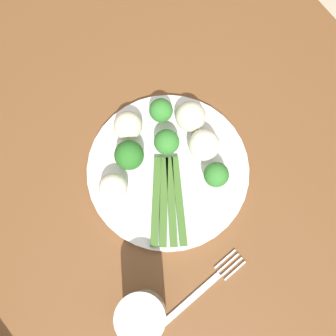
# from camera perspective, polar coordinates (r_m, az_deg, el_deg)

# --- Properties ---
(ground_plane) EXTENTS (6.00, 6.00, 0.02)m
(ground_plane) POSITION_cam_1_polar(r_m,az_deg,el_deg) (1.42, 1.27, -8.08)
(ground_plane) COLOR #B7A88E
(dining_table) EXTENTS (1.28, 0.82, 0.75)m
(dining_table) POSITION_cam_1_polar(r_m,az_deg,el_deg) (0.78, 2.29, -1.65)
(dining_table) COLOR brown
(dining_table) RESTS_ON ground_plane
(plate) EXTENTS (0.28, 0.28, 0.01)m
(plate) POSITION_cam_1_polar(r_m,az_deg,el_deg) (0.66, 0.00, -0.30)
(plate) COLOR white
(plate) RESTS_ON dining_table
(asparagus_bundle) EXTENTS (0.15, 0.12, 0.01)m
(asparagus_bundle) POSITION_cam_1_polar(r_m,az_deg,el_deg) (0.64, -0.05, -4.88)
(asparagus_bundle) COLOR #3D6626
(asparagus_bundle) RESTS_ON plate
(broccoli_right) EXTENTS (0.04, 0.04, 0.05)m
(broccoli_right) POSITION_cam_1_polar(r_m,az_deg,el_deg) (0.66, -1.04, 8.45)
(broccoli_right) COLOR #609E3D
(broccoli_right) RESTS_ON plate
(broccoli_front) EXTENTS (0.05, 0.05, 0.06)m
(broccoli_front) POSITION_cam_1_polar(r_m,az_deg,el_deg) (0.63, -5.74, 1.86)
(broccoli_front) COLOR #568E33
(broccoli_front) RESTS_ON plate
(broccoli_near_center) EXTENTS (0.04, 0.04, 0.05)m
(broccoli_near_center) POSITION_cam_1_polar(r_m,az_deg,el_deg) (0.64, -0.19, 3.83)
(broccoli_near_center) COLOR #609E3D
(broccoli_near_center) RESTS_ON plate
(broccoli_left) EXTENTS (0.04, 0.04, 0.05)m
(broccoli_left) POSITION_cam_1_polar(r_m,az_deg,el_deg) (0.63, 7.12, -1.00)
(broccoli_left) COLOR #609E3D
(broccoli_left) RESTS_ON plate
(cauliflower_back) EXTENTS (0.05, 0.05, 0.05)m
(cauliflower_back) POSITION_cam_1_polar(r_m,az_deg,el_deg) (0.64, 5.44, 3.28)
(cauliflower_back) COLOR white
(cauliflower_back) RESTS_ON plate
(cauliflower_mid) EXTENTS (0.05, 0.05, 0.05)m
(cauliflower_mid) POSITION_cam_1_polar(r_m,az_deg,el_deg) (0.66, 3.34, 7.58)
(cauliflower_mid) COLOR beige
(cauliflower_mid) RESTS_ON plate
(cauliflower_near_fork) EXTENTS (0.05, 0.05, 0.05)m
(cauliflower_near_fork) POSITION_cam_1_polar(r_m,az_deg,el_deg) (0.63, -8.10, -2.87)
(cauliflower_near_fork) COLOR white
(cauliflower_near_fork) RESTS_ON plate
(cauliflower_front_left) EXTENTS (0.05, 0.05, 0.05)m
(cauliflower_front_left) POSITION_cam_1_polar(r_m,az_deg,el_deg) (0.66, -5.91, 6.23)
(cauliflower_front_left) COLOR beige
(cauliflower_front_left) RESTS_ON plate
(fork) EXTENTS (0.04, 0.17, 0.00)m
(fork) POSITION_cam_1_polar(r_m,az_deg,el_deg) (0.65, 5.22, -17.24)
(fork) COLOR silver
(fork) RESTS_ON dining_table
(water_glass) EXTENTS (0.07, 0.07, 0.12)m
(water_glass) POSITION_cam_1_polar(r_m,az_deg,el_deg) (0.59, -3.77, -20.80)
(water_glass) COLOR silver
(water_glass) RESTS_ON dining_table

